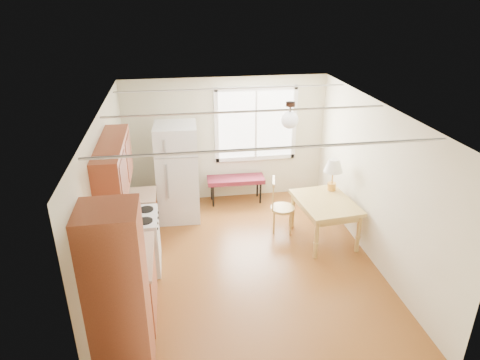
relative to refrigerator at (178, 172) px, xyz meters
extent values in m
cube|color=#5C3113|center=(1.00, -1.76, -0.91)|extent=(4.60, 5.60, 0.12)
cube|color=white|center=(1.00, -1.76, 1.59)|extent=(4.60, 5.60, 0.12)
cube|color=beige|center=(1.00, 0.74, 0.34)|extent=(4.60, 0.10, 2.50)
cube|color=beige|center=(1.00, -4.26, 0.34)|extent=(4.60, 0.10, 2.50)
cube|color=beige|center=(-1.00, -1.76, 0.34)|extent=(0.10, 5.60, 2.50)
cube|color=beige|center=(3.00, -1.76, 0.34)|extent=(0.10, 5.60, 2.50)
cube|color=brown|center=(-0.70, -3.61, 0.14)|extent=(0.60, 0.60, 2.10)
cube|color=brown|center=(-0.70, -2.61, -0.48)|extent=(0.60, 1.10, 0.86)
cube|color=tan|center=(-0.69, -2.61, -0.03)|extent=(0.62, 1.14, 0.04)
cube|color=silver|center=(-0.67, -1.56, -0.46)|extent=(0.65, 0.76, 0.90)
cube|color=brown|center=(-0.70, -0.81, -0.48)|extent=(0.60, 0.60, 0.86)
cube|color=brown|center=(-0.83, -1.91, 0.94)|extent=(0.33, 1.60, 0.70)
cube|color=white|center=(1.60, 0.73, 0.64)|extent=(1.50, 0.02, 1.35)
cylinder|color=black|center=(1.70, -1.36, 1.55)|extent=(0.14, 0.14, 0.06)
cylinder|color=black|center=(1.70, -1.36, 1.45)|extent=(0.03, 0.03, 0.16)
sphere|color=white|center=(1.70, -1.36, 1.31)|extent=(0.26, 0.26, 0.26)
cube|color=silver|center=(0.00, 0.00, 0.00)|extent=(0.78, 0.78, 1.83)
cube|color=gray|center=(0.00, -0.38, 0.43)|extent=(0.75, 0.02, 0.02)
cube|color=gray|center=(-0.19, -0.39, 0.18)|extent=(0.03, 0.03, 1.10)
cube|color=#571422|center=(1.15, 0.46, -0.43)|extent=(1.16, 0.45, 0.09)
cylinder|color=black|center=(0.67, 0.30, -0.69)|extent=(0.04, 0.04, 0.44)
cylinder|color=black|center=(1.63, 0.30, -0.69)|extent=(0.04, 0.04, 0.44)
cylinder|color=black|center=(0.67, 0.62, -0.69)|extent=(0.04, 0.04, 0.44)
cylinder|color=black|center=(1.63, 0.62, -0.69)|extent=(0.04, 0.04, 0.44)
cube|color=#AB8841|center=(2.44, -1.21, -0.21)|extent=(1.00, 1.26, 0.06)
cube|color=#AB8841|center=(2.44, -1.21, -0.29)|extent=(0.89, 1.15, 0.10)
cylinder|color=#AB8841|center=(2.12, -1.77, -0.58)|extent=(0.07, 0.07, 0.68)
cylinder|color=#AB8841|center=(2.86, -1.69, -0.58)|extent=(0.07, 0.07, 0.68)
cylinder|color=#AB8841|center=(2.02, -0.73, -0.58)|extent=(0.07, 0.07, 0.68)
cylinder|color=#AB8841|center=(2.76, -0.66, -0.58)|extent=(0.07, 0.07, 0.68)
cylinder|color=#AB8841|center=(1.81, -0.82, -0.47)|extent=(0.43, 0.43, 0.05)
cylinder|color=#AB8841|center=(1.63, -0.93, -0.69)|extent=(0.04, 0.04, 0.44)
cylinder|color=#AB8841|center=(1.91, -0.99, -0.69)|extent=(0.04, 0.04, 0.44)
cylinder|color=#AB8841|center=(1.70, -0.64, -0.69)|extent=(0.04, 0.04, 0.44)
cylinder|color=#AB8841|center=(1.98, -0.71, -0.69)|extent=(0.04, 0.04, 0.44)
cylinder|color=gold|center=(2.69, -0.81, -0.11)|extent=(0.16, 0.16, 0.13)
cylinder|color=gold|center=(2.69, -0.81, 0.07)|extent=(0.03, 0.03, 0.22)
cone|color=white|center=(2.69, -0.81, 0.29)|extent=(0.33, 0.33, 0.22)
cube|color=black|center=(-0.72, -2.99, 0.03)|extent=(0.21, 0.25, 0.09)
cube|color=black|center=(-0.72, -3.09, 0.23)|extent=(0.20, 0.07, 0.31)
cylinder|color=black|center=(-0.72, -2.93, 0.14)|extent=(0.16, 0.16, 0.13)
cylinder|color=red|center=(-0.79, -2.16, 0.07)|extent=(0.12, 0.12, 0.18)
sphere|color=red|center=(-0.79, -2.16, 0.19)|extent=(0.06, 0.06, 0.06)
camera|label=1|loc=(0.00, -7.35, 3.08)|focal=32.00mm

